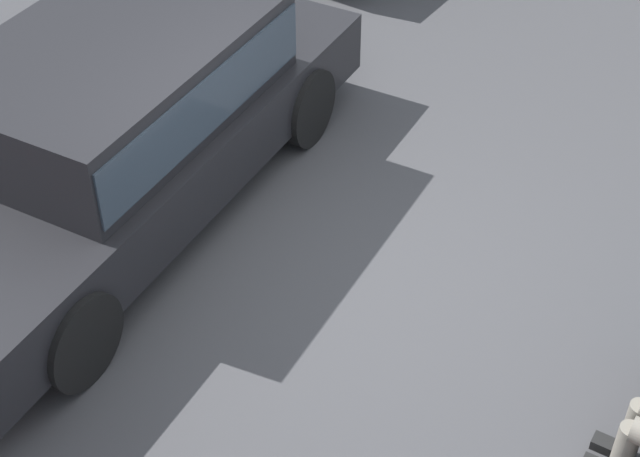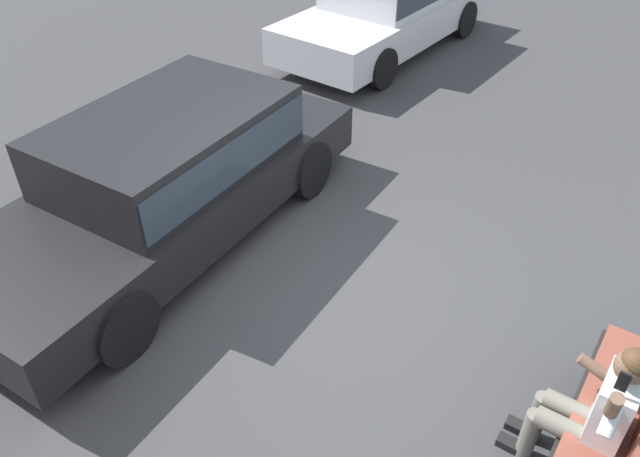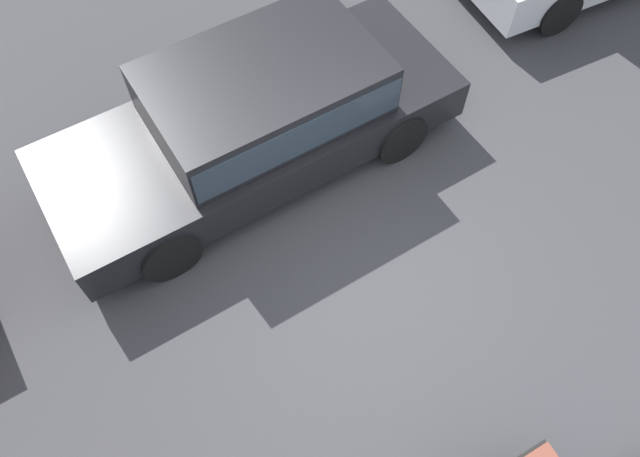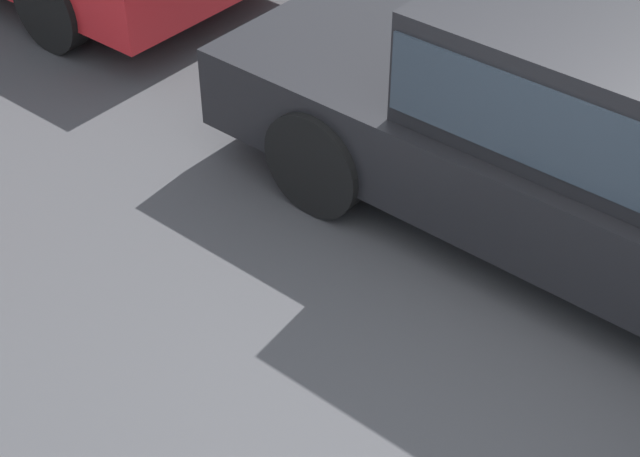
{
  "view_description": "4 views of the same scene",
  "coord_description": "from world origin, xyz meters",
  "px_view_note": "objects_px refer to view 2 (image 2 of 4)",
  "views": [
    {
      "loc": [
        4.41,
        2.6,
        4.82
      ],
      "look_at": [
        0.39,
        0.2,
        0.75
      ],
      "focal_mm": 55.0,
      "sensor_mm": 36.0,
      "label": 1
    },
    {
      "loc": [
        3.73,
        2.6,
        4.16
      ],
      "look_at": [
        0.51,
        0.42,
        1.18
      ],
      "focal_mm": 35.0,
      "sensor_mm": 36.0,
      "label": 2
    },
    {
      "loc": [
        1.78,
        2.6,
        5.98
      ],
      "look_at": [
        0.35,
        0.05,
        1.04
      ],
      "focal_mm": 35.0,
      "sensor_mm": 36.0,
      "label": 3
    },
    {
      "loc": [
        -1.44,
        2.6,
        3.57
      ],
      "look_at": [
        0.48,
        0.47,
        1.24
      ],
      "focal_mm": 55.0,
      "sensor_mm": 36.0,
      "label": 4
    }
  ],
  "objects_px": {
    "bench": "(632,410)",
    "parked_car_near": "(390,2)",
    "parked_car_mid": "(168,171)",
    "person_on_phone": "(594,409)"
  },
  "relations": [
    {
      "from": "bench",
      "to": "parked_car_near",
      "type": "xyz_separation_m",
      "value": [
        -6.08,
        -5.31,
        0.25
      ]
    },
    {
      "from": "parked_car_near",
      "to": "bench",
      "type": "bearing_deg",
      "value": 41.13
    },
    {
      "from": "bench",
      "to": "parked_car_mid",
      "type": "bearing_deg",
      "value": -92.36
    },
    {
      "from": "bench",
      "to": "person_on_phone",
      "type": "distance_m",
      "value": 0.37
    },
    {
      "from": "bench",
      "to": "person_on_phone",
      "type": "bearing_deg",
      "value": -40.67
    },
    {
      "from": "person_on_phone",
      "to": "parked_car_near",
      "type": "height_order",
      "value": "parked_car_near"
    },
    {
      "from": "bench",
      "to": "parked_car_near",
      "type": "height_order",
      "value": "parked_car_near"
    },
    {
      "from": "parked_car_mid",
      "to": "person_on_phone",
      "type": "bearing_deg",
      "value": 84.18
    },
    {
      "from": "person_on_phone",
      "to": "parked_car_near",
      "type": "xyz_separation_m",
      "value": [
        -6.34,
        -5.09,
        0.12
      ]
    },
    {
      "from": "bench",
      "to": "parked_car_mid",
      "type": "xyz_separation_m",
      "value": [
        -0.19,
        -4.61,
        0.21
      ]
    }
  ]
}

